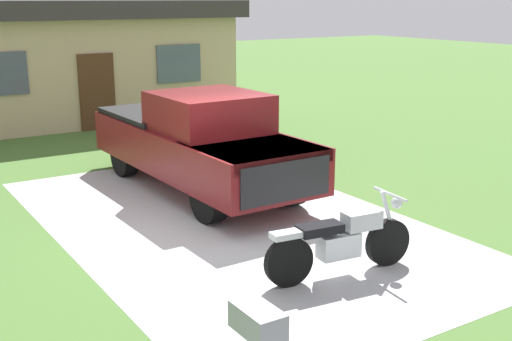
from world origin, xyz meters
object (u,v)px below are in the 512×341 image
(mailbox, at_px, (258,341))
(neighbor_house, at_px, (67,58))
(pickup_truck, at_px, (198,140))
(motorcycle, at_px, (341,241))

(mailbox, distance_m, neighbor_house, 16.58)
(mailbox, bearing_deg, pickup_truck, 65.82)
(motorcycle, xyz_separation_m, mailbox, (-2.81, -2.33, 0.51))
(motorcycle, bearing_deg, neighbor_house, 87.07)
(pickup_truck, height_order, mailbox, pickup_truck)
(motorcycle, height_order, neighbor_house, neighbor_house)
(mailbox, bearing_deg, motorcycle, 39.62)
(pickup_truck, bearing_deg, motorcycle, -94.05)
(neighbor_house, bearing_deg, mailbox, -102.27)
(pickup_truck, relative_size, neighbor_house, 0.59)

